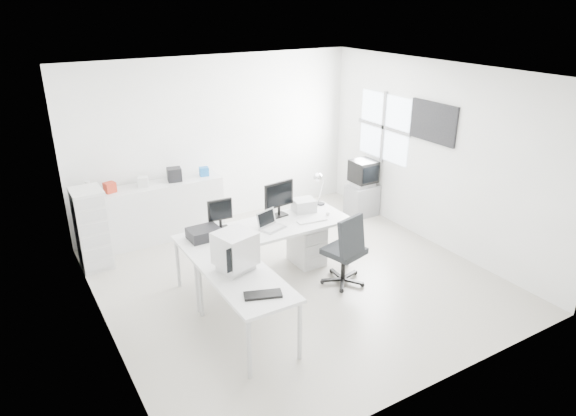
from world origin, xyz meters
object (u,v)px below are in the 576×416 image
side_desk (247,308)px  laser_printer (304,205)px  lcd_monitor_small (220,215)px  filing_cabinet (92,229)px  drawer_pedestal (307,244)px  office_chair (344,248)px  inkjet_printer (204,233)px  laptop (273,221)px  sideboard (165,210)px  crt_monitor (235,250)px  lcd_monitor_large (279,199)px  main_desk (266,252)px  tv_cabinet (362,200)px  crt_tv (363,174)px

side_desk → laser_printer: size_ratio=4.51×
lcd_monitor_small → filing_cabinet: 1.95m
drawer_pedestal → office_chair: 0.79m
inkjet_printer → laptop: (0.90, -0.20, 0.05)m
sideboard → office_chair: bearing=-58.9°
laptop → crt_monitor: (-0.90, -0.75, 0.13)m
laser_printer → crt_monitor: crt_monitor is taller
drawer_pedestal → lcd_monitor_small: bearing=170.9°
laptop → drawer_pedestal: bearing=-5.1°
drawer_pedestal → lcd_monitor_large: lcd_monitor_large is taller
inkjet_printer → crt_monitor: 0.97m
drawer_pedestal → lcd_monitor_large: size_ratio=1.20×
side_desk → laptop: (0.90, 1.00, 0.49)m
lcd_monitor_small → filing_cabinet: size_ratio=0.35×
lcd_monitor_large → inkjet_printer: bearing=179.2°
side_desk → lcd_monitor_large: lcd_monitor_large is taller
laptop → main_desk: bearing=98.5°
filing_cabinet → laser_printer: bearing=-25.5°
tv_cabinet → filing_cabinet: 4.53m
drawer_pedestal → lcd_monitor_large: (-0.35, 0.20, 0.70)m
laser_printer → crt_tv: size_ratio=0.62×
laser_printer → main_desk: bearing=-153.6°
crt_tv → inkjet_printer: bearing=-164.1°
main_desk → lcd_monitor_small: lcd_monitor_small is taller
lcd_monitor_small → crt_tv: (3.06, 0.81, -0.18)m
drawer_pedestal → lcd_monitor_small: lcd_monitor_small is taller
laptop → crt_monitor: bearing=-158.3°
inkjet_printer → lcd_monitor_small: (0.30, 0.15, 0.14)m
laser_printer → filing_cabinet: (-2.74, 1.30, -0.25)m
inkjet_printer → crt_monitor: bearing=-91.3°
crt_tv → tv_cabinet: bearing=0.0°
main_desk → drawer_pedestal: size_ratio=4.00×
crt_monitor → office_chair: bearing=-9.2°
main_desk → inkjet_printer: bearing=173.3°
lcd_monitor_large → sideboard: (-1.13, 1.70, -0.53)m
lcd_monitor_large → laser_printer: (0.40, -0.03, -0.16)m
drawer_pedestal → crt_monitor: size_ratio=1.20×
laptop → laser_printer: size_ratio=1.16×
laptop → crt_tv: bearing=7.1°
lcd_monitor_small → laptop: size_ratio=1.16×
main_desk → inkjet_printer: size_ratio=6.05×
side_desk → drawer_pedestal: (1.55, 1.15, -0.08)m
main_desk → crt_tv: size_ratio=4.80×
crt_monitor → tv_cabinet: 3.94m
main_desk → crt_tv: (2.51, 1.06, 0.40)m
side_desk → tv_cabinet: (3.36, 2.16, -0.10)m
side_desk → lcd_monitor_large: size_ratio=2.81×
laser_printer → lcd_monitor_large: bearing=-174.3°
sideboard → tv_cabinet: bearing=-15.1°
sideboard → filing_cabinet: bearing=-160.5°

